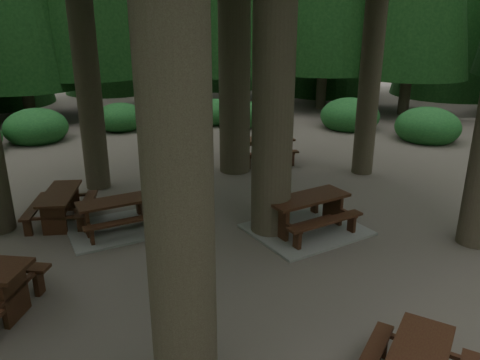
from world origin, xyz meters
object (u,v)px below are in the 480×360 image
picnic_table_c (117,220)px  picnic_table_b (61,202)px  picnic_table_a (307,219)px  picnic_table_d (266,146)px

picnic_table_c → picnic_table_b: bearing=134.9°
picnic_table_a → picnic_table_b: 5.48m
picnic_table_b → picnic_table_d: 6.71m
picnic_table_a → picnic_table_c: bearing=147.9°
picnic_table_b → picnic_table_d: size_ratio=0.97×
picnic_table_c → picnic_table_a: bearing=-28.6°
picnic_table_b → picnic_table_d: bearing=-52.4°
picnic_table_a → picnic_table_c: 4.12m
picnic_table_d → picnic_table_a: bearing=-96.4°
picnic_table_d → picnic_table_b: bearing=-149.4°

